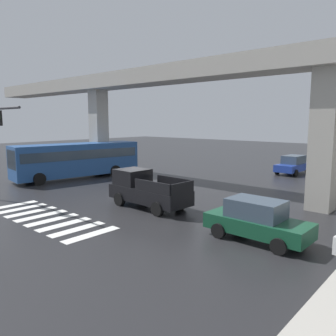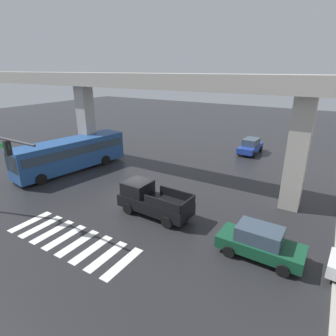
% 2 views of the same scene
% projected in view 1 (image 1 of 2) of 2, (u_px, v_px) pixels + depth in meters
% --- Properties ---
extents(ground_plane, '(120.00, 120.00, 0.00)m').
position_uv_depth(ground_plane, '(135.00, 198.00, 21.75)').
color(ground_plane, '#232326').
extents(crosswalk_stripes, '(8.25, 2.80, 0.01)m').
position_uv_depth(crosswalk_stripes, '(47.00, 218.00, 17.20)').
color(crosswalk_stripes, silver).
rests_on(crosswalk_stripes, ground).
extents(elevated_overpass, '(53.70, 2.52, 8.94)m').
position_uv_depth(elevated_overpass, '(182.00, 82.00, 24.21)').
color(elevated_overpass, '#ADA89E').
rests_on(elevated_overpass, ground).
extents(pickup_truck, '(5.16, 2.22, 2.08)m').
position_uv_depth(pickup_truck, '(146.00, 190.00, 19.35)').
color(pickup_truck, black).
rests_on(pickup_truck, ground).
extents(city_bus, '(4.07, 11.05, 2.99)m').
position_uv_depth(city_bus, '(77.00, 158.00, 29.01)').
color(city_bus, '#234C8C').
rests_on(city_bus, ground).
extents(sedan_blue, '(2.09, 4.37, 1.72)m').
position_uv_depth(sedan_blue, '(293.00, 165.00, 31.34)').
color(sedan_blue, '#1E3899').
rests_on(sedan_blue, ground).
extents(sedan_dark_green, '(4.33, 2.02, 1.72)m').
position_uv_depth(sedan_dark_green, '(257.00, 220.00, 13.92)').
color(sedan_dark_green, '#14472D').
rests_on(sedan_dark_green, ground).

